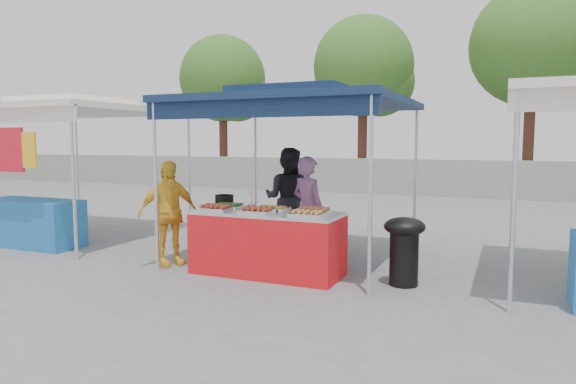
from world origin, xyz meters
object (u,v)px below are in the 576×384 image
at_px(helper_man, 288,198).
at_px(customer_person, 168,213).
at_px(cooking_pot, 224,200).
at_px(vendor_table, 267,243).
at_px(wok_burner, 404,245).
at_px(vendor_woman, 308,210).

xyz_separation_m(helper_man, customer_person, (-1.11, -1.76, -0.08)).
height_order(cooking_pot, customer_person, customer_person).
bearing_deg(vendor_table, wok_burner, 6.28).
relative_size(vendor_table, vendor_woman, 1.27).
height_order(vendor_table, cooking_pot, cooking_pot).
height_order(vendor_woman, customer_person, vendor_woman).
bearing_deg(helper_man, vendor_woman, 122.39).
bearing_deg(cooking_pot, vendor_woman, 21.93).
height_order(cooking_pot, vendor_woman, vendor_woman).
bearing_deg(wok_burner, cooking_pot, -159.89).
height_order(vendor_table, customer_person, customer_person).
bearing_deg(wok_burner, helper_man, 169.48).
relative_size(vendor_table, customer_person, 1.32).
bearing_deg(customer_person, cooking_pot, -26.42).
bearing_deg(wok_burner, vendor_table, -150.51).
distance_m(vendor_table, wok_burner, 1.80).
relative_size(wok_burner, vendor_woman, 0.55).
height_order(wok_burner, customer_person, customer_person).
xyz_separation_m(vendor_table, wok_burner, (1.79, 0.20, 0.08)).
relative_size(cooking_pot, helper_man, 0.16).
bearing_deg(vendor_woman, cooking_pot, 45.99).
relative_size(cooking_pot, customer_person, 0.18).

